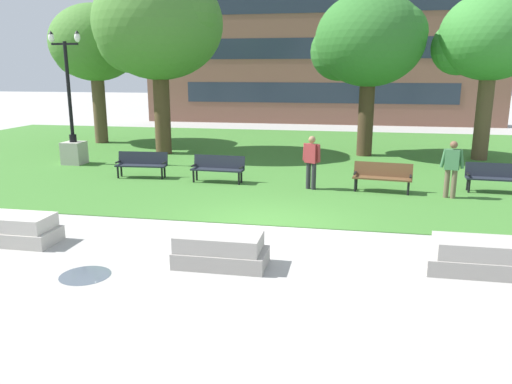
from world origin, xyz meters
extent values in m
plane|color=#A3A09B|center=(0.00, 0.00, 0.00)|extent=(140.00, 140.00, 0.00)
cube|color=#3D752D|center=(0.00, 10.00, 0.01)|extent=(40.00, 20.00, 0.02)
cube|color=#B2ADA3|center=(-5.21, -2.23, 0.16)|extent=(1.80, 0.90, 0.32)
cube|color=#BBB6AB|center=(-5.23, -2.23, 0.48)|extent=(1.66, 0.83, 0.32)
cube|color=#9E9991|center=(-0.40, -2.67, 0.16)|extent=(1.80, 0.90, 0.32)
cube|color=#A6A098|center=(-0.44, -2.67, 0.48)|extent=(1.66, 0.83, 0.32)
cube|color=#9E9991|center=(4.40, -2.09, 0.16)|extent=(1.80, 0.90, 0.32)
cube|color=#A6A098|center=(4.50, -2.09, 0.48)|extent=(1.66, 0.83, 0.32)
cylinder|color=#47515B|center=(-2.78, -3.65, 0.00)|extent=(0.95, 0.95, 0.01)
cube|color=brown|center=(3.03, 4.05, 0.46)|extent=(1.84, 0.65, 0.05)
cube|color=brown|center=(3.06, 4.30, 0.69)|extent=(1.80, 0.34, 0.46)
cube|color=black|center=(2.19, 4.15, 0.58)|extent=(0.11, 0.40, 0.04)
cube|color=black|center=(3.86, 3.95, 0.58)|extent=(0.11, 0.40, 0.04)
cylinder|color=black|center=(2.21, 3.99, 0.23)|extent=(0.07, 0.07, 0.41)
cylinder|color=black|center=(3.80, 3.79, 0.23)|extent=(0.07, 0.07, 0.41)
cylinder|color=black|center=(2.25, 4.30, 0.23)|extent=(0.07, 0.07, 0.41)
cylinder|color=black|center=(3.84, 4.11, 0.23)|extent=(0.07, 0.07, 0.41)
cube|color=#1E232D|center=(-2.38, 4.43, 0.46)|extent=(1.82, 0.52, 0.05)
cube|color=#1E232D|center=(-2.37, 4.68, 0.69)|extent=(1.80, 0.20, 0.46)
cube|color=black|center=(-3.22, 4.46, 0.58)|extent=(0.08, 0.40, 0.04)
cube|color=black|center=(-1.54, 4.39, 0.58)|extent=(0.08, 0.40, 0.04)
cylinder|color=black|center=(-3.19, 4.30, 0.23)|extent=(0.07, 0.07, 0.41)
cylinder|color=black|center=(-1.59, 4.23, 0.23)|extent=(0.07, 0.07, 0.41)
cylinder|color=black|center=(-3.18, 4.62, 0.23)|extent=(0.07, 0.07, 0.41)
cylinder|color=black|center=(-1.58, 4.55, 0.23)|extent=(0.07, 0.07, 0.41)
cube|color=#1E232D|center=(-5.23, 4.66, 0.46)|extent=(1.83, 0.57, 0.05)
cube|color=#1E232D|center=(-5.24, 4.90, 0.69)|extent=(1.80, 0.25, 0.46)
cube|color=black|center=(-6.06, 4.60, 0.58)|extent=(0.09, 0.40, 0.04)
cube|color=black|center=(-4.39, 4.72, 0.58)|extent=(0.09, 0.40, 0.04)
cylinder|color=black|center=(-6.01, 4.44, 0.23)|extent=(0.07, 0.07, 0.41)
cylinder|color=black|center=(-4.42, 4.55, 0.23)|extent=(0.07, 0.07, 0.41)
cylinder|color=black|center=(-6.04, 4.76, 0.23)|extent=(0.07, 0.07, 0.41)
cylinder|color=black|center=(-4.44, 4.87, 0.23)|extent=(0.07, 0.07, 0.41)
cube|color=#1E232D|center=(6.51, 4.61, 0.46)|extent=(1.82, 0.54, 0.05)
cube|color=#1E232D|center=(6.52, 4.86, 0.69)|extent=(1.80, 0.23, 0.46)
cube|color=black|center=(5.67, 4.66, 0.58)|extent=(0.08, 0.40, 0.04)
cylinder|color=black|center=(5.70, 4.50, 0.23)|extent=(0.07, 0.07, 0.41)
cylinder|color=black|center=(5.72, 4.82, 0.23)|extent=(0.07, 0.07, 0.41)
cube|color=#ADA89E|center=(-9.00, 6.72, 0.47)|extent=(0.80, 0.80, 0.90)
cylinder|color=black|center=(-9.00, 6.72, 1.07)|extent=(0.28, 0.28, 0.30)
cylinder|color=black|center=(-9.00, 6.72, 2.87)|extent=(0.14, 0.14, 3.90)
cube|color=black|center=(-9.00, 6.72, 4.72)|extent=(1.10, 0.08, 0.08)
ellipsoid|color=white|center=(-9.55, 6.72, 4.96)|extent=(0.22, 0.22, 0.36)
cone|color=black|center=(-9.55, 6.72, 5.16)|extent=(0.20, 0.20, 0.13)
ellipsoid|color=white|center=(-8.45, 6.72, 4.96)|extent=(0.22, 0.22, 0.36)
cone|color=black|center=(-8.45, 6.72, 5.16)|extent=(0.20, 0.20, 0.13)
cylinder|color=#4C3823|center=(-6.41, 9.94, 2.09)|extent=(0.72, 0.72, 4.13)
ellipsoid|color=#42752D|center=(-6.41, 9.94, 5.69)|extent=(5.61, 5.61, 4.77)
sphere|color=#42752D|center=(-7.95, 10.50, 5.13)|extent=(3.09, 3.09, 3.09)
sphere|color=#42752D|center=(-5.00, 9.38, 5.98)|extent=(2.81, 2.81, 2.81)
cylinder|color=brown|center=(-10.90, 12.67, 1.94)|extent=(0.66, 0.66, 3.84)
ellipsoid|color=#42752D|center=(-10.90, 12.67, 5.09)|extent=(4.47, 4.47, 3.80)
sphere|color=#42752D|center=(-12.13, 13.12, 4.64)|extent=(2.46, 2.46, 2.46)
sphere|color=#42752D|center=(-9.79, 12.22, 5.31)|extent=(2.23, 2.23, 2.23)
cylinder|color=#42301E|center=(2.63, 11.08, 1.87)|extent=(0.67, 0.67, 3.71)
ellipsoid|color=#2D6B28|center=(2.63, 11.08, 5.01)|extent=(4.65, 4.65, 3.95)
sphere|color=#2D6B28|center=(1.35, 11.54, 4.54)|extent=(2.55, 2.55, 2.55)
sphere|color=#2D6B28|center=(3.79, 10.61, 5.24)|extent=(2.32, 2.32, 2.32)
cylinder|color=brown|center=(7.45, 10.89, 1.98)|extent=(0.65, 0.65, 3.92)
ellipsoid|color=#387F33|center=(7.45, 10.89, 5.08)|extent=(4.17, 4.17, 3.54)
sphere|color=#387F33|center=(6.31, 11.31, 4.67)|extent=(2.29, 2.29, 2.29)
cylinder|color=#28282D|center=(0.90, 4.03, 0.45)|extent=(0.15, 0.15, 0.86)
cylinder|color=#28282D|center=(0.72, 4.12, 0.45)|extent=(0.15, 0.15, 0.86)
cube|color=maroon|center=(0.81, 4.07, 1.18)|extent=(0.47, 0.40, 0.60)
cylinder|color=maroon|center=(1.04, 3.97, 1.20)|extent=(0.16, 0.15, 0.56)
cylinder|color=maroon|center=(0.58, 4.18, 1.20)|extent=(0.16, 0.15, 0.56)
sphere|color=#9E7051|center=(0.81, 4.07, 1.62)|extent=(0.22, 0.22, 0.22)
cylinder|color=brown|center=(5.08, 3.67, 0.45)|extent=(0.15, 0.15, 0.86)
cylinder|color=brown|center=(4.89, 3.74, 0.45)|extent=(0.15, 0.15, 0.86)
cube|color=#3D7047|center=(4.98, 3.71, 1.18)|extent=(0.46, 0.36, 0.60)
cylinder|color=#3D7047|center=(5.23, 3.66, 1.21)|extent=(0.20, 0.15, 0.56)
cylinder|color=#3D7047|center=(4.74, 3.75, 1.21)|extent=(0.20, 0.15, 0.56)
sphere|color=brown|center=(4.98, 3.71, 1.62)|extent=(0.22, 0.22, 0.22)
cube|color=brown|center=(-0.37, 24.50, 6.91)|extent=(25.17, 1.00, 13.82)
cube|color=#232D3D|center=(-0.37, 23.98, 2.20)|extent=(18.88, 0.03, 1.40)
cube|color=#232D3D|center=(-0.37, 23.98, 5.20)|extent=(18.88, 0.03, 1.40)
cube|color=#232D3D|center=(-0.37, 23.98, 8.20)|extent=(18.88, 0.03, 1.40)
camera|label=1|loc=(1.98, -11.59, 3.74)|focal=35.00mm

